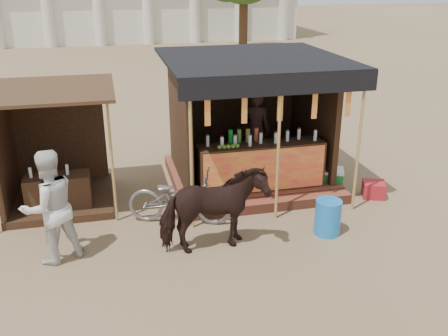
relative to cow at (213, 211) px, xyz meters
The scene contains 9 objects.
ground 1.08m from the cow, 59.64° to the right, with size 120.00×120.00×0.00m, color #846B4C.
main_stall 3.04m from the cow, 62.28° to the left, with size 3.60×3.61×2.78m.
secondary_stall 3.77m from the cow, 137.29° to the left, with size 2.40×2.40×2.38m.
cow is the anchor object (origin of this frame).
motorbike 1.21m from the cow, 109.65° to the left, with size 0.67×1.93×1.01m, color gray.
bystander 2.59m from the cow, behind, with size 0.92×0.72×1.89m, color silver.
blue_barrel 2.14m from the cow, ahead, with size 0.46×0.46×0.64m, color blue.
red_crate 3.97m from the cow, 19.66° to the left, with size 0.44×0.41×0.33m, color maroon.
cooler 3.54m from the cow, 33.21° to the left, with size 0.76×0.66×0.46m.
Camera 1 is at (-1.93, -6.50, 4.41)m, focal length 40.00 mm.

